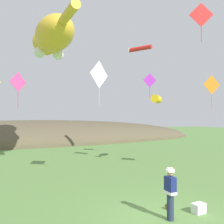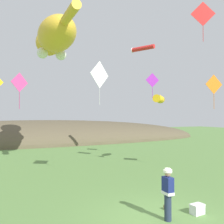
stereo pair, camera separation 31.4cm
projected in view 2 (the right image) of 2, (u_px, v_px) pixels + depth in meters
name	position (u px, v px, depth m)	size (l,w,h in m)	color
ground_plane	(160.00, 220.00, 8.54)	(120.00, 120.00, 0.00)	#5B8442
distant_hill_ridge	(38.00, 142.00, 34.65)	(53.07, 14.71, 6.04)	brown
festival_attendant	(168.00, 193.00, 8.46)	(0.30, 0.43, 1.77)	#232D47
kite_spool	(166.00, 207.00, 9.43)	(0.12, 0.21, 0.21)	olive
picnic_cooler	(197.00, 209.00, 9.03)	(0.52, 0.37, 0.36)	white
kite_giant_cat	(55.00, 37.00, 18.69)	(2.62, 9.26, 2.81)	gold
kite_fish_windsock	(160.00, 99.00, 17.96)	(1.90, 1.85, 0.64)	gold
kite_tube_streamer	(143.00, 48.00, 20.81)	(1.37, 2.02, 0.44)	red
kite_diamond_orange	(214.00, 85.00, 14.99)	(1.17, 0.19, 2.08)	orange
kite_diamond_violet	(152.00, 80.00, 20.18)	(1.15, 0.21, 2.06)	purple
kite_diamond_white	(100.00, 75.00, 13.31)	(1.30, 0.69, 2.36)	white
kite_diamond_pink	(20.00, 83.00, 13.37)	(0.91, 0.55, 1.95)	#E53F8C
kite_diamond_red	(203.00, 14.00, 14.35)	(1.25, 0.69, 2.32)	red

